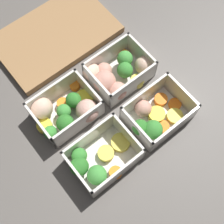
{
  "coord_description": "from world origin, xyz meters",
  "views": [
    {
      "loc": [
        -0.16,
        -0.19,
        0.63
      ],
      "look_at": [
        0.0,
        0.0,
        0.02
      ],
      "focal_mm": 50.0,
      "sensor_mm": 36.0,
      "label": 1
    }
  ],
  "objects_px": {
    "container_near_left": "(98,160)",
    "container_far_right": "(117,73)",
    "container_far_left": "(66,111)",
    "container_near_right": "(155,117)"
  },
  "relations": [
    {
      "from": "container_near_left",
      "to": "container_far_right",
      "type": "relative_size",
      "value": 0.86
    },
    {
      "from": "container_near_left",
      "to": "container_far_left",
      "type": "distance_m",
      "value": 0.13
    },
    {
      "from": "container_far_left",
      "to": "container_near_right",
      "type": "bearing_deg",
      "value": -42.88
    },
    {
      "from": "container_far_left",
      "to": "container_far_right",
      "type": "height_order",
      "value": "same"
    },
    {
      "from": "container_near_left",
      "to": "container_far_left",
      "type": "relative_size",
      "value": 0.89
    },
    {
      "from": "container_far_left",
      "to": "container_far_right",
      "type": "bearing_deg",
      "value": 0.89
    },
    {
      "from": "container_near_right",
      "to": "container_far_left",
      "type": "relative_size",
      "value": 0.89
    },
    {
      "from": "container_near_right",
      "to": "container_far_right",
      "type": "xyz_separation_m",
      "value": [
        0.0,
        0.13,
        0.0
      ]
    },
    {
      "from": "container_near_left",
      "to": "container_near_right",
      "type": "distance_m",
      "value": 0.15
    },
    {
      "from": "container_near_right",
      "to": "container_far_right",
      "type": "distance_m",
      "value": 0.13
    }
  ]
}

